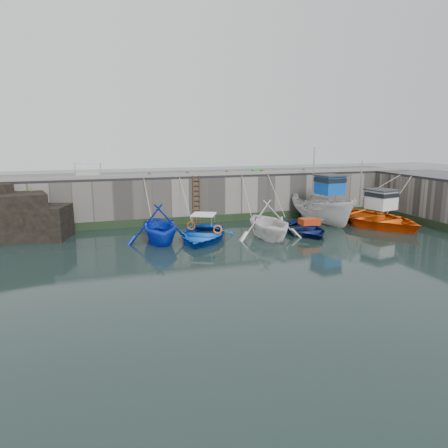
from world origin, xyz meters
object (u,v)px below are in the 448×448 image
object	(u,v)px
bollard_e	(303,171)
bollard_c	(226,173)
ladder	(196,200)
bollard_a	(149,175)
boat_near_white	(159,241)
boat_near_navy	(303,233)
fish_crate	(256,171)
boat_far_orange	(373,218)
boat_near_blacktrim	(268,237)
boat_far_white	(323,208)
bollard_b	(187,174)
boat_near_blue	(202,239)
bollard_d	(262,172)

from	to	relation	value
bollard_e	bollard_c	bearing A→B (deg)	180.00
bollard_c	ladder	bearing A→B (deg)	-171.33
bollard_a	boat_near_white	bearing A→B (deg)	-92.71
boat_near_navy	fish_crate	distance (m)	6.32
boat_far_orange	bollard_e	size ratio (longest dim) A/B	29.14
boat_far_orange	bollard_e	distance (m)	5.95
boat_near_blacktrim	boat_far_white	world-z (taller)	boat_far_white
boat_near_white	boat_far_white	size ratio (longest dim) A/B	0.72
boat_near_white	bollard_b	distance (m)	6.26
ladder	bollard_c	world-z (taller)	bollard_c
bollard_c	boat_near_blue	bearing A→B (deg)	-122.03
bollard_d	bollard_e	distance (m)	3.20
bollard_c	bollard_e	size ratio (longest dim) A/B	1.00
boat_near_white	boat_near_blue	distance (m)	2.43
fish_crate	bollard_d	bearing A→B (deg)	-41.58
boat_far_white	ladder	bearing A→B (deg)	156.35
boat_near_blue	bollard_b	xyz separation A→B (m)	(0.30, 4.79, 3.30)
ladder	boat_near_white	xyz separation A→B (m)	(-3.22, -4.24, -1.59)
ladder	boat_near_white	distance (m)	5.55
bollard_b	bollard_c	distance (m)	2.70
fish_crate	bollard_c	bearing A→B (deg)	-167.62
boat_near_navy	fish_crate	bearing A→B (deg)	101.65
boat_near_white	bollard_b	xyz separation A→B (m)	(2.72, 4.57, 3.30)
boat_near_blacktrim	boat_near_navy	xyz separation A→B (m)	(2.52, 0.55, 0.00)
boat_near_white	boat_far_orange	xyz separation A→B (m)	(14.15, 0.23, 0.48)
ladder	bollard_a	world-z (taller)	bollard_a
bollard_b	bollard_d	xyz separation A→B (m)	(5.30, 0.00, 0.00)
boat_near_navy	bollard_c	bearing A→B (deg)	124.52
boat_near_blue	boat_near_blacktrim	distance (m)	3.82
boat_near_white	bollard_c	distance (m)	7.82
boat_far_orange	boat_far_white	bearing A→B (deg)	137.53
boat_near_white	boat_far_orange	bearing A→B (deg)	3.32
bollard_a	bollard_c	size ratio (longest dim) A/B	1.00
bollard_c	bollard_d	world-z (taller)	same
boat_near_blue	fish_crate	bearing A→B (deg)	68.99
boat_near_white	boat_near_navy	bearing A→B (deg)	-0.30
fish_crate	bollard_e	xyz separation A→B (m)	(3.51, -0.32, -0.01)
boat_far_orange	bollard_a	distance (m)	14.86
boat_near_navy	bollard_d	size ratio (longest dim) A/B	16.65
boat_far_orange	fish_crate	size ratio (longest dim) A/B	14.66
boat_near_blacktrim	fish_crate	bearing A→B (deg)	74.80
boat_near_blacktrim	bollard_b	bearing A→B (deg)	121.56
boat_near_white	bollard_c	world-z (taller)	bollard_c
ladder	bollard_d	xyz separation A→B (m)	(4.80, 0.34, 1.71)
bollard_c	boat_near_white	bearing A→B (deg)	-139.84
boat_near_blacktrim	bollard_e	bearing A→B (deg)	47.21
boat_far_white	bollard_b	size ratio (longest dim) A/B	22.65
boat_near_white	bollard_a	world-z (taller)	bollard_a
boat_near_blue	boat_far_white	distance (m)	9.24
fish_crate	boat_far_orange	bearing A→B (deg)	-31.39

